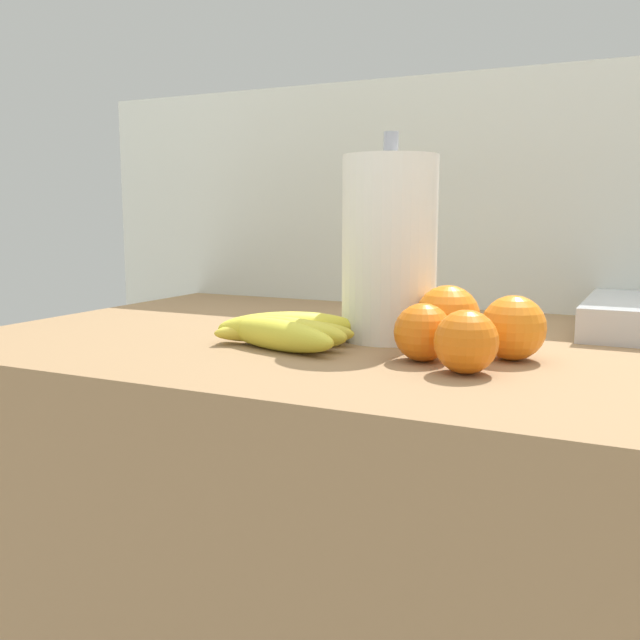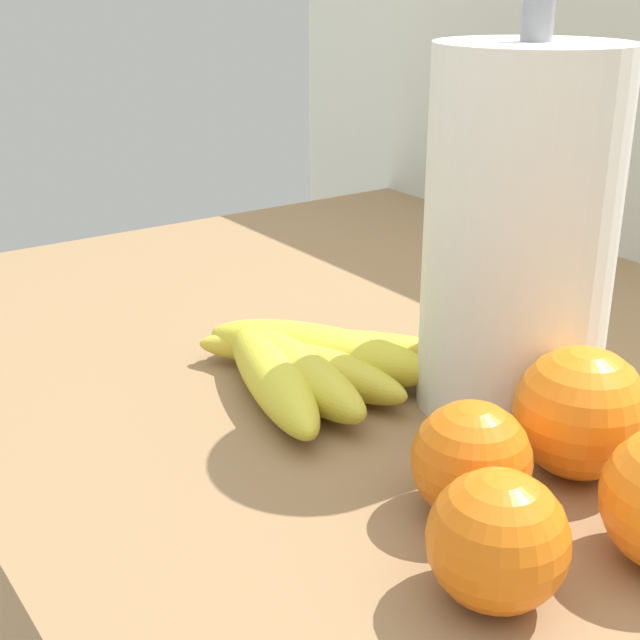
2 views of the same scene
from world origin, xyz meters
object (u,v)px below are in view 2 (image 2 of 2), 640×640
object	(u,v)px
banana_bunch	(303,361)
paper_towel_roll	(519,234)
orange_far_right	(497,540)
orange_center	(471,460)
orange_front	(581,412)

from	to	relation	value
banana_bunch	paper_towel_roll	bearing A→B (deg)	45.19
banana_bunch	orange_far_right	xyz separation A→B (m)	(0.26, -0.06, 0.02)
orange_far_right	orange_center	distance (m)	0.08
banana_bunch	orange_far_right	bearing A→B (deg)	-12.91
orange_center	orange_front	world-z (taller)	orange_front
orange_front	paper_towel_roll	bearing A→B (deg)	158.97
orange_far_right	orange_front	xyz separation A→B (m)	(-0.06, 0.13, 0.01)
banana_bunch	orange_center	world-z (taller)	orange_center
banana_bunch	paper_towel_roll	world-z (taller)	paper_towel_roll
orange_far_right	orange_center	size ratio (longest dim) A/B	1.02
orange_center	paper_towel_roll	bearing A→B (deg)	126.02
orange_far_right	paper_towel_roll	bearing A→B (deg)	132.53
banana_bunch	orange_far_right	size ratio (longest dim) A/B	2.92
paper_towel_roll	banana_bunch	bearing A→B (deg)	-134.81
banana_bunch	orange_front	distance (m)	0.21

